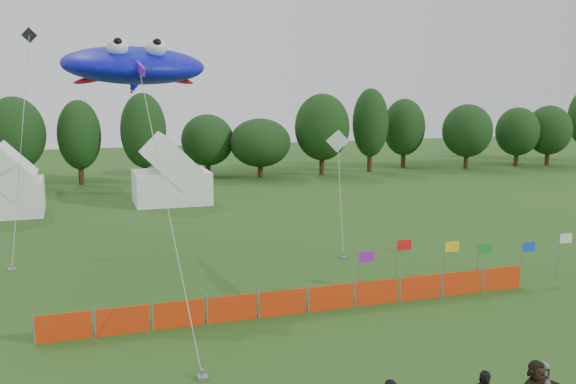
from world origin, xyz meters
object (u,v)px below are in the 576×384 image
object	(u,v)px
tent_right	(171,177)
stingray_kite	(135,66)
barrier_fence	(307,300)
tent_left	(9,186)

from	to	relation	value
tent_right	stingray_kite	bearing A→B (deg)	-103.00
barrier_fence	stingray_kite	xyz separation A→B (m)	(-5.45, 8.75, 9.17)
tent_left	stingray_kite	size ratio (longest dim) A/B	0.20
tent_left	barrier_fence	xyz separation A→B (m)	(12.75, -24.52, -1.48)
tent_right	stingray_kite	world-z (taller)	stingray_kite
tent_left	stingray_kite	bearing A→B (deg)	-65.15
barrier_fence	stingray_kite	world-z (taller)	stingray_kite
barrier_fence	stingray_kite	distance (m)	13.80
tent_right	stingray_kite	size ratio (longest dim) A/B	0.26
tent_right	barrier_fence	size ratio (longest dim) A/B	0.28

